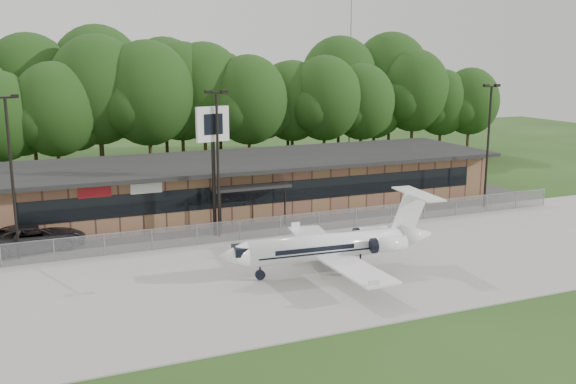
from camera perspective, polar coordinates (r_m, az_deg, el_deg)
name	(u,v)px	position (r m, az deg, el deg)	size (l,w,h in m)	color
ground	(412,311)	(33.09, 10.95, -10.36)	(160.00, 160.00, 0.00)	#233E16
apron	(339,263)	(39.53, 4.51, -6.35)	(64.00, 18.00, 0.08)	#9E9B93
parking_lot	(271,220)	(49.61, -1.56, -2.50)	(50.00, 9.00, 0.06)	#383835
terminal	(251,183)	(53.20, -3.31, 0.85)	(41.00, 11.65, 4.30)	brown
fence	(293,225)	(45.39, 0.49, -2.91)	(46.00, 0.04, 1.52)	gray
treeline	(194,103)	(69.66, -8.37, 7.81)	(72.00, 12.00, 15.00)	#173711
radio_mast	(351,55)	(83.17, 5.59, 12.00)	(0.20, 0.20, 25.00)	gray
light_pole_left	(11,165)	(42.31, -23.41, 2.19)	(1.55, 0.30, 10.23)	black
light_pole_mid	(218,153)	(44.05, -6.27, 3.47)	(1.55, 0.30, 10.23)	black
light_pole_right	(488,137)	(55.09, 17.39, 4.71)	(1.55, 0.30, 10.23)	black
business_jet	(334,247)	(37.40, 4.10, -4.87)	(13.53, 12.06, 4.55)	white
suv	(34,237)	(44.93, -21.64, -3.78)	(2.98, 6.47, 1.80)	#2C2C2E
pole_sign	(213,138)	(44.13, -6.70, 4.79)	(2.40, 0.72, 9.12)	black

